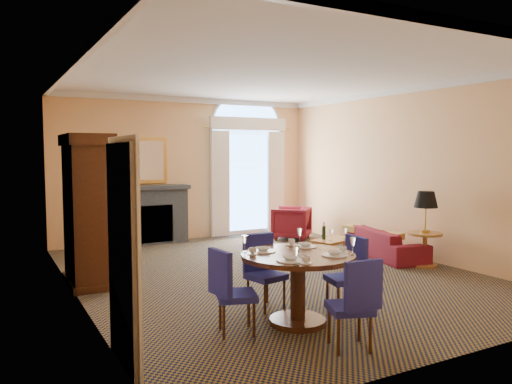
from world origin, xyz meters
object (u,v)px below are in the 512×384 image
coffee_table (334,240)px  armoire (88,213)px  sofa (387,243)px  armchair (291,223)px  dining_table (298,272)px  side_table (425,219)px

coffee_table → armoire: bearing=156.4°
sofa → armchair: bearing=23.4°
armoire → armchair: 5.17m
dining_table → armchair: size_ratio=1.61×
dining_table → coffee_table: size_ratio=1.40×
coffee_table → side_table: size_ratio=0.73×
armoire → coffee_table: size_ratio=2.40×
dining_table → armchair: (2.99, 4.82, -0.24)m
side_table → dining_table: bearing=-158.5°
dining_table → armoire: bearing=121.1°
armoire → sofa: 5.38m
side_table → sofa: bearing=93.3°
armchair → armoire: bearing=-24.1°
armchair → coffee_table: 2.51m
armoire → armchair: size_ratio=2.75×
dining_table → side_table: size_ratio=1.02×
sofa → armchair: 2.60m
coffee_table → side_table: (1.19, -1.00, 0.43)m
sofa → coffee_table: coffee_table is taller
dining_table → sofa: bearing=33.0°
coffee_table → side_table: 1.61m
armchair → dining_table: bearing=12.7°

